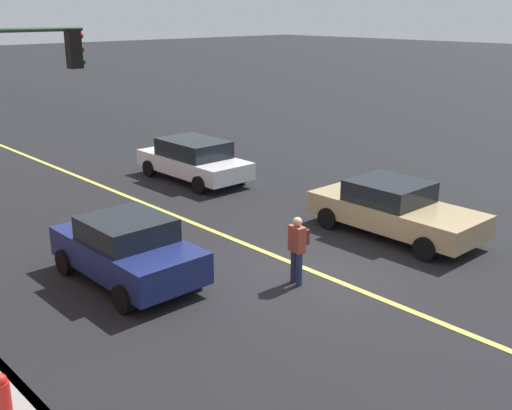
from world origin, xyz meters
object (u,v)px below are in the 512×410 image
car_navy (127,249)px  car_tan (394,209)px  car_white (194,159)px  fire_hydrant (3,403)px  pedestrian_with_backpack (298,246)px

car_navy → car_tan: 7.22m
car_navy → car_white: car_navy is taller
car_tan → fire_hydrant: (-1.06, 10.93, -0.27)m
car_tan → pedestrian_with_backpack: (-0.43, 4.19, 0.17)m
car_tan → fire_hydrant: size_ratio=5.00×
pedestrian_with_backpack → car_tan: bearing=-84.2°
car_navy → car_tan: car_navy is taller
car_white → car_navy: bearing=133.1°
car_white → fire_hydrant: car_white is taller
pedestrian_with_backpack → fire_hydrant: size_ratio=1.66×
car_white → fire_hydrant: size_ratio=4.83×
car_white → fire_hydrant: bearing=131.5°
car_navy → fire_hydrant: car_navy is taller
car_tan → pedestrian_with_backpack: pedestrian_with_backpack is taller
car_navy → car_white: size_ratio=0.85×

